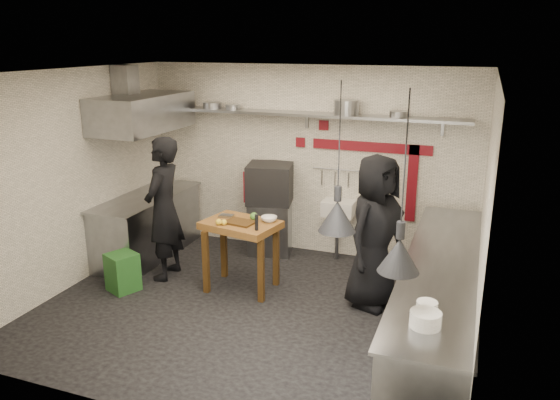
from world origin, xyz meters
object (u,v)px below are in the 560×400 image
(oven_stand, at_px, (270,227))
(green_bin, at_px, (123,272))
(prep_table, at_px, (241,255))
(chef_left, at_px, (164,209))
(combi_oven, at_px, (270,183))
(chef_right, at_px, (375,232))

(oven_stand, xyz_separation_m, green_bin, (-1.30, -1.91, -0.15))
(prep_table, distance_m, chef_left, 1.23)
(oven_stand, xyz_separation_m, prep_table, (0.12, -1.33, 0.06))
(chef_left, bearing_deg, prep_table, 84.64)
(green_bin, bearing_deg, oven_stand, 55.80)
(oven_stand, distance_m, green_bin, 2.32)
(combi_oven, relative_size, chef_left, 0.33)
(chef_left, bearing_deg, green_bin, -32.82)
(combi_oven, distance_m, chef_right, 2.14)
(oven_stand, relative_size, prep_table, 0.87)
(green_bin, xyz_separation_m, chef_left, (0.30, 0.58, 0.72))
(oven_stand, xyz_separation_m, combi_oven, (0.01, -0.02, 0.69))
(oven_stand, bearing_deg, chef_left, -139.33)
(oven_stand, distance_m, chef_right, 2.22)
(combi_oven, distance_m, prep_table, 1.46)
(oven_stand, distance_m, combi_oven, 0.69)
(combi_oven, distance_m, chef_left, 1.66)
(green_bin, bearing_deg, combi_oven, 55.41)
(green_bin, relative_size, chef_left, 0.26)
(combi_oven, distance_m, green_bin, 2.45)
(prep_table, height_order, chef_left, chef_left)
(prep_table, bearing_deg, green_bin, -146.73)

